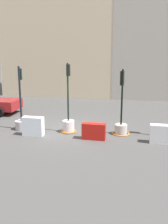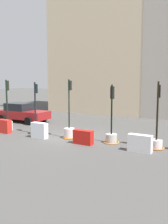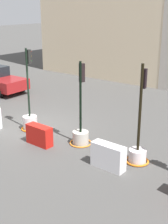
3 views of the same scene
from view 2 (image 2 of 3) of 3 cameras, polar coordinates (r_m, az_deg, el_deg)
name	(u,v)px [view 2 (image 2 of 3)]	position (r m, az deg, el deg)	size (l,w,h in m)	color
ground_plane	(71,137)	(15.62, -2.78, -5.55)	(120.00, 120.00, 0.00)	#464443
traffic_light_1	(8,121)	(18.35, -16.43, -1.93)	(0.67, 0.67, 3.41)	silver
traffic_light_2	(36,125)	(16.77, -10.55, -2.87)	(0.69, 0.69, 3.27)	#B8ADB2
traffic_light_3	(69,129)	(15.32, -3.25, -3.70)	(0.78, 0.78, 3.44)	silver
traffic_light_4	(111,133)	(14.25, 6.04, -4.66)	(0.86, 0.86, 3.17)	#B6AFA4
traffic_light_5	(157,138)	(13.50, 15.66, -5.57)	(0.81, 0.81, 3.36)	silver
construction_barrier_1	(4,126)	(17.50, -17.15, -3.02)	(1.00, 0.41, 0.87)	red
construction_barrier_2	(39,130)	(15.53, -9.78, -4.00)	(1.02, 0.41, 0.92)	white
construction_barrier_3	(83,137)	(13.90, -0.18, -5.56)	(1.09, 0.42, 0.76)	red
construction_barrier_4	(140,143)	(12.76, 12.20, -6.74)	(1.16, 0.42, 0.84)	silver
car_red_compact	(22,113)	(21.59, -13.47, -0.12)	(4.37, 2.23, 1.52)	maroon
building_main_facade	(109,42)	(29.08, 5.51, 15.04)	(11.06, 8.24, 14.72)	beige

